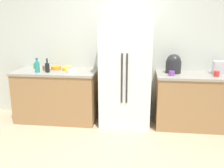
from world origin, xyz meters
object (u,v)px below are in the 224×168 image
(refrigerator, at_px, (126,74))
(toaster, at_px, (220,68))
(cup_d, at_px, (172,73))
(bowl_c, at_px, (56,68))
(cup_a, at_px, (45,68))
(bottle_b, at_px, (47,67))
(rice_cooker, at_px, (173,64))
(bottle_a, at_px, (37,67))
(cup_b, at_px, (36,66))
(bowl_a, at_px, (72,71))
(cup_c, at_px, (217,74))
(bowl_b, at_px, (68,69))

(refrigerator, bearing_deg, toaster, 3.68)
(cup_d, xyz_separation_m, bowl_c, (-2.06, 0.26, -0.01))
(cup_a, bearing_deg, bottle_b, -54.29)
(refrigerator, bearing_deg, rice_cooker, 6.27)
(bottle_a, bearing_deg, bowl_c, 49.43)
(cup_b, xyz_separation_m, bowl_c, (0.41, -0.05, -0.02))
(rice_cooker, bearing_deg, cup_d, -101.84)
(bottle_b, height_order, bowl_a, bottle_b)
(cup_c, bearing_deg, toaster, 63.43)
(cup_a, relative_size, bowl_c, 0.45)
(cup_a, xyz_separation_m, cup_d, (2.24, -0.17, -0.00))
(bowl_c, bearing_deg, bowl_b, -11.03)
(cup_d, bearing_deg, bottle_b, 179.73)
(cup_c, distance_m, bowl_c, 2.78)
(bottle_a, distance_m, cup_b, 0.38)
(bottle_a, relative_size, cup_d, 2.67)
(cup_c, relative_size, bowl_a, 0.48)
(rice_cooker, height_order, bottle_a, rice_cooker)
(cup_c, relative_size, bowl_b, 0.47)
(bowl_b, relative_size, bowl_c, 1.02)
(bowl_a, relative_size, bowl_b, 0.97)
(cup_b, distance_m, bowl_b, 0.65)
(cup_b, xyz_separation_m, bowl_b, (0.65, -0.09, -0.02))
(cup_a, bearing_deg, bowl_a, -13.09)
(bottle_a, relative_size, bowl_b, 1.29)
(refrigerator, bearing_deg, cup_d, -10.10)
(toaster, height_order, rice_cooker, rice_cooker)
(cup_c, bearing_deg, bottle_a, -179.30)
(bottle_a, height_order, bowl_a, bottle_a)
(bowl_a, height_order, bowl_b, bowl_b)
(refrigerator, relative_size, rice_cooker, 5.53)
(cup_a, bearing_deg, cup_c, -2.81)
(cup_a, xyz_separation_m, bowl_b, (0.41, 0.05, -0.01))
(cup_a, height_order, cup_c, cup_c)
(rice_cooker, relative_size, cup_a, 3.85)
(toaster, height_order, bottle_b, bottle_b)
(bottle_a, height_order, cup_c, bottle_a)
(bowl_a, bearing_deg, cup_d, -1.36)
(rice_cooker, height_order, cup_a, rice_cooker)
(bottle_a, bearing_deg, bowl_b, 26.39)
(bottle_b, distance_m, cup_b, 0.46)
(bottle_b, distance_m, cup_c, 2.84)
(rice_cooker, distance_m, cup_c, 0.71)
(cup_a, bearing_deg, bowl_b, 7.20)
(refrigerator, height_order, bottle_b, refrigerator)
(refrigerator, height_order, bottle_a, refrigerator)
(cup_c, bearing_deg, cup_a, 177.19)
(rice_cooker, distance_m, bottle_a, 2.36)
(bottle_a, relative_size, bottle_b, 1.02)
(cup_b, relative_size, bowl_c, 0.53)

